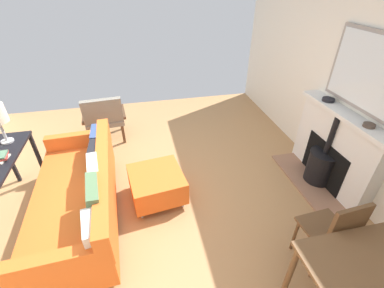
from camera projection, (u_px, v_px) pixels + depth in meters
name	position (u px, v px, depth m)	size (l,w,h in m)	color
ground_plane	(141.00, 192.00, 3.49)	(5.39, 5.76, 0.01)	#A87A4C
wall_left	(349.00, 81.00, 3.22)	(0.12, 5.76, 2.66)	silver
fireplace	(331.00, 153.00, 3.43)	(0.57, 1.44, 1.06)	#93664C
mirror_over_mantel	(368.00, 72.00, 2.84)	(0.04, 1.08, 0.85)	gray
mantel_bowl_near	(328.00, 99.00, 3.36)	(0.15, 0.15, 0.04)	black
mantel_bowl_far	(369.00, 125.00, 2.80)	(0.12, 0.12, 0.04)	#47382D
sofa	(81.00, 196.00, 2.94)	(0.98, 2.06, 0.82)	#B2B2B7
ottoman	(157.00, 184.00, 3.26)	(0.72, 0.73, 0.39)	#B2B2B7
armchair_accent	(104.00, 116.00, 4.27)	(0.73, 0.65, 0.85)	#4C3321
dining_chair_near_fireplace	(335.00, 231.00, 2.32)	(0.43, 0.43, 0.91)	brown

